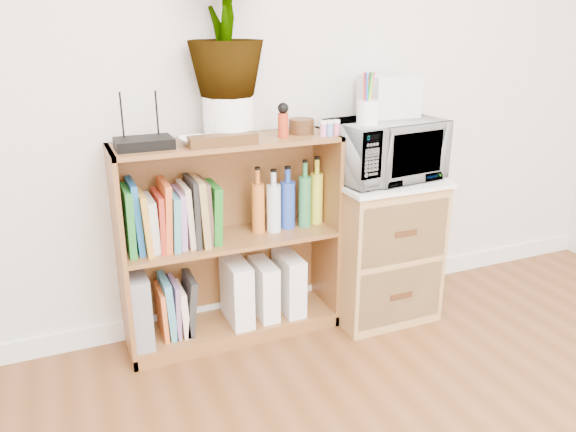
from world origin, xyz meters
TOP-DOWN VIEW (x-y plane):
  - skirting_board at (0.00, 2.24)m, footprint 4.00×0.02m
  - bookshelf at (-0.35, 2.10)m, footprint 1.00×0.30m
  - wicker_unit at (0.40, 2.02)m, footprint 0.50×0.45m
  - microwave at (0.40, 2.02)m, footprint 0.55×0.40m
  - pen_cup at (0.25, 1.94)m, footprint 0.10×0.10m
  - small_appliance at (0.46, 2.10)m, footprint 0.24×0.20m
  - router at (-0.71, 2.08)m, footprint 0.23×0.16m
  - white_bowl at (-0.50, 2.07)m, footprint 0.13×0.13m
  - plant_pot at (-0.33, 2.12)m, footprint 0.22×0.22m
  - potted_plant at (-0.33, 2.12)m, footprint 0.32×0.32m
  - trinket_box at (-0.40, 2.00)m, footprint 0.29×0.07m
  - kokeshi_doll at (-0.10, 2.06)m, footprint 0.05×0.05m
  - wooden_bowl at (0.01, 2.11)m, footprint 0.11×0.11m
  - paint_jars at (0.10, 2.01)m, footprint 0.12×0.04m
  - file_box at (-0.80, 2.10)m, footprint 0.10×0.27m
  - magazine_holder_left at (-0.33, 2.09)m, footprint 0.10×0.25m
  - magazine_holder_mid at (-0.20, 2.09)m, footprint 0.09×0.22m
  - magazine_holder_right at (-0.06, 2.09)m, footprint 0.09×0.23m
  - cookbooks at (-0.61, 2.10)m, footprint 0.41×0.20m
  - liquor_bottles at (-0.03, 2.10)m, footprint 0.44×0.07m
  - lower_books at (-0.62, 2.10)m, footprint 0.17×0.19m

SIDE VIEW (x-z plane):
  - skirting_board at x=0.00m, z-range 0.00..0.10m
  - lower_books at x=-0.62m, z-range 0.06..0.34m
  - magazine_holder_mid at x=-0.20m, z-range 0.07..0.35m
  - magazine_holder_right at x=-0.06m, z-range 0.07..0.36m
  - magazine_holder_left at x=-0.33m, z-range 0.07..0.38m
  - file_box at x=-0.80m, z-range 0.07..0.40m
  - wicker_unit at x=0.40m, z-range 0.00..0.70m
  - bookshelf at x=-0.35m, z-range 0.00..0.95m
  - cookbooks at x=-0.61m, z-range 0.48..0.79m
  - liquor_bottles at x=-0.03m, z-range 0.49..0.81m
  - microwave at x=0.40m, z-range 0.72..1.00m
  - white_bowl at x=-0.50m, z-range 0.95..0.98m
  - router at x=-0.71m, z-range 0.95..0.99m
  - trinket_box at x=-0.40m, z-range 0.95..1.00m
  - paint_jars at x=0.10m, z-range 0.95..1.01m
  - wooden_bowl at x=0.01m, z-range 0.95..1.02m
  - kokeshi_doll at x=-0.10m, z-range 0.95..1.06m
  - plant_pot at x=-0.33m, z-range 0.95..1.14m
  - pen_cup at x=0.25m, z-range 1.00..1.11m
  - small_appliance at x=0.46m, z-range 1.00..1.19m
  - potted_plant at x=-0.33m, z-range 1.14..1.70m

